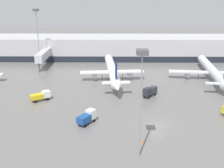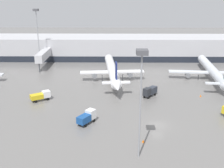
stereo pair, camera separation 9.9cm
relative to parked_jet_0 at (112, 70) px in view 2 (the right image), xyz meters
The scene contains 11 objects.
ground_plane 32.92m from the parked_jet_0, 71.83° to the right, with size 320.00×320.00×0.00m, color slate.
terminal_building 32.42m from the parked_jet_0, 71.93° to the left, with size 160.00×30.52×9.00m.
parked_jet_0 is the anchor object (origin of this frame).
parked_jet_2 32.16m from the parked_jet_0, ahead, with size 27.58×39.01×9.52m.
service_truck_0 25.38m from the parked_jet_0, 136.70° to the right, with size 5.30×4.25×2.38m.
service_truck_1 17.63m from the parked_jet_0, 53.77° to the right, with size 4.37×4.84×2.75m.
service_truck_2 30.92m from the parked_jet_0, 99.56° to the right, with size 4.11×4.88×2.78m.
traffic_cone_1 38.90m from the parked_jet_0, 80.59° to the right, with size 0.46×0.46×0.58m.
traffic_cone_2 28.20m from the parked_jet_0, 30.30° to the right, with size 0.47×0.47×0.56m.
apron_light_mast_2 44.95m from the parked_jet_0, 83.30° to the right, with size 1.80×1.80×18.99m.
apron_light_mast_3 35.21m from the parked_jet_0, 147.30° to the left, with size 1.80×1.80×21.01m.
Camera 2 is at (-9.30, -54.31, 27.81)m, focal length 45.00 mm.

